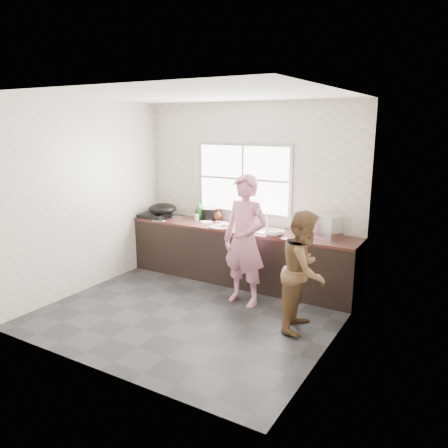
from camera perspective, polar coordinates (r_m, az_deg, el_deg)
The scene contains 30 objects.
floor at distance 5.79m, azimuth -4.19°, elevation -11.39°, with size 3.60×3.20×0.01m, color #2B2B2D.
ceiling at distance 5.28m, azimuth -4.70°, elevation 16.47°, with size 3.60×3.20×0.01m, color silver.
wall_back at distance 6.73m, azimuth 3.39°, elevation 4.17°, with size 3.60×0.01×2.70m, color beige.
wall_left at distance 6.56m, azimuth -17.53°, elevation 3.35°, with size 0.01×3.20×2.70m, color beige.
wall_right at distance 4.61m, azimuth 14.35°, elevation -0.36°, with size 0.01×3.20×2.70m, color beige.
wall_front at distance 4.19m, azimuth -17.03°, elevation -1.86°, with size 3.60×0.01×2.70m, color silver.
cabinet at distance 6.67m, azimuth 2.04°, elevation -4.19°, with size 3.60×0.62×0.82m, color black.
countertop at distance 6.56m, azimuth 2.07°, elevation -0.60°, with size 3.60×0.64×0.04m, color #3D1E18.
sink at distance 6.40m, azimuth 4.84°, elevation -0.75°, with size 0.55×0.45×0.02m, color silver.
faucet at distance 6.54m, azimuth 5.62°, elevation 0.84°, with size 0.02×0.02×0.30m, color silver.
window_frame at distance 6.74m, azimuth 2.59°, elevation 5.91°, with size 1.60×0.05×1.10m, color #9EA0A5.
window_glazing at distance 6.71m, azimuth 2.49°, elevation 5.88°, with size 1.50×0.01×1.00m, color white.
woman at distance 5.78m, azimuth 2.74°, elevation -2.72°, with size 0.60×0.39×1.64m, color pink.
person_side at distance 5.18m, azimuth 10.40°, elevation -6.03°, with size 0.69×0.54×1.43m, color brown.
cutting_board at distance 6.47m, azimuth -0.36°, elevation -0.43°, with size 0.37×0.37×0.04m, color #342214.
cleaver at distance 6.71m, azimuth -0.30°, elevation 0.29°, with size 0.20×0.10×0.01m, color #B1B4B8.
bowl_mince at distance 6.53m, azimuth 0.30°, elevation -0.24°, with size 0.21×0.21×0.05m, color silver.
bowl_crabs at distance 6.09m, azimuth 6.37°, elevation -1.24°, with size 0.19×0.19×0.06m, color white.
bowl_held at distance 6.18m, azimuth 7.19°, elevation -1.03°, with size 0.21×0.21×0.07m, color white.
black_pot at distance 7.05m, azimuth -1.80°, elevation 1.33°, with size 0.26×0.26×0.19m, color black.
plate_food at distance 6.86m, azimuth -2.32°, elevation 0.25°, with size 0.20×0.20×0.02m, color white.
bottle_green at distance 7.16m, azimuth -3.23°, elevation 1.81°, with size 0.10×0.10×0.27m, color #31832B.
bottle_brown_tall at distance 7.18m, azimuth -3.41°, elevation 1.52°, with size 0.08×0.09×0.19m, color #512E14.
bottle_brown_short at distance 6.98m, azimuth -0.81°, elevation 1.20°, with size 0.14×0.14×0.18m, color #461D11.
glass_jar at distance 6.99m, azimuth -3.60°, elevation 0.84°, with size 0.07×0.07×0.10m, color #B8BBBE.
burner at distance 7.37m, azimuth -9.06°, elevation 1.19°, with size 0.42×0.42×0.06m, color black.
wok at distance 7.27m, azimuth -8.04°, elevation 2.00°, with size 0.46×0.46×0.17m, color black.
dish_rack at distance 6.04m, azimuth 12.86°, elevation -0.31°, with size 0.44×0.31×0.33m, color silver.
pot_lid_left at distance 7.12m, azimuth -8.46°, elevation 0.58°, with size 0.25×0.25×0.01m, color silver.
pot_lid_right at distance 7.27m, azimuth -6.30°, elevation 0.90°, with size 0.22×0.22×0.01m, color silver.
Camera 1 is at (3.01, -4.32, 2.39)m, focal length 35.00 mm.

